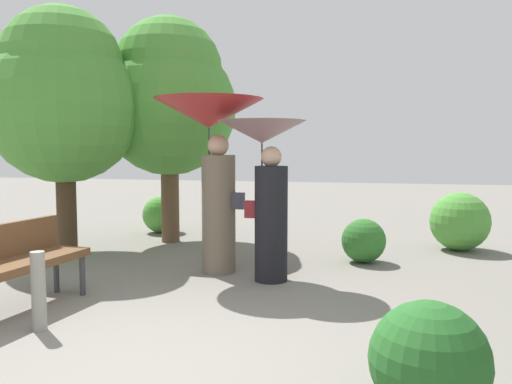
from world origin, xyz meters
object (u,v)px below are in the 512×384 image
object	(u,v)px
park_bench	(13,259)
path_marker_post	(39,291)
tree_mid_left	(63,95)
person_left	(212,142)
person_right	(266,171)
tree_near_left	(169,97)

from	to	relation	value
park_bench	path_marker_post	bearing A→B (deg)	-118.27
tree_mid_left	person_left	bearing A→B (deg)	-13.87
tree_mid_left	person_right	bearing A→B (deg)	-15.24
path_marker_post	tree_near_left	bearing A→B (deg)	97.33
park_bench	path_marker_post	world-z (taller)	park_bench
tree_near_left	path_marker_post	xyz separation A→B (m)	(0.53, -4.13, -2.05)
path_marker_post	tree_mid_left	bearing A→B (deg)	119.65
person_left	park_bench	xyz separation A→B (m)	(-1.34, -1.96, -1.12)
person_right	path_marker_post	bearing A→B (deg)	151.06
person_right	tree_near_left	bearing A→B (deg)	52.66
person_left	tree_near_left	world-z (taller)	tree_near_left
person_right	park_bench	distance (m)	2.79
tree_mid_left	path_marker_post	distance (m)	3.93
tree_near_left	tree_mid_left	size ratio (longest dim) A/B	1.02
person_left	tree_near_left	bearing A→B (deg)	43.96
path_marker_post	person_left	bearing A→B (deg)	71.28
tree_mid_left	path_marker_post	size ratio (longest dim) A/B	5.28
park_bench	tree_mid_left	bearing A→B (deg)	29.97
person_left	tree_near_left	xyz separation A→B (m)	(-1.32, 1.80, 0.76)
person_right	path_marker_post	size ratio (longest dim) A/B	2.75
tree_mid_left	park_bench	bearing A→B (deg)	-66.27
person_left	path_marker_post	distance (m)	2.78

